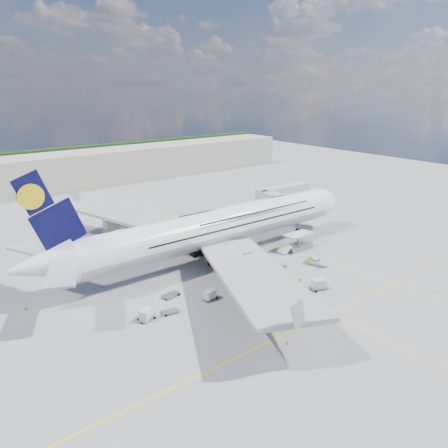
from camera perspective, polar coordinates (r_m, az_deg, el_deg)
ground at (r=85.93m, az=3.24°, el=-6.36°), size 300.00×300.00×0.00m
taxi_line_main at (r=85.93m, az=3.24°, el=-6.35°), size 0.25×220.00×0.01m
taxi_line_cross at (r=73.72m, az=13.70°, el=-11.22°), size 120.00×0.25×0.01m
taxi_line_diag at (r=101.53m, az=5.50°, el=-2.51°), size 14.16×99.06×0.01m
airliner at (r=90.83m, az=-0.71°, el=-0.32°), size 77.26×79.15×23.71m
jet_bridge at (r=117.60m, az=7.57°, el=3.75°), size 18.80×12.10×8.50m
cargo_loader at (r=98.36m, az=9.55°, el=-2.59°), size 8.53×3.20×3.67m
terminal at (r=164.87m, az=-19.11°, el=6.67°), size 180.00×16.00×12.00m
tree_line at (r=221.17m, az=-13.17°, el=9.28°), size 160.00×6.00×8.00m
dolly_row_a at (r=72.02m, az=-7.04°, el=-11.26°), size 3.06×2.08×0.41m
dolly_row_b at (r=77.12m, az=-6.96°, el=-9.15°), size 3.47×2.44×0.46m
dolly_row_c at (r=75.43m, az=-1.85°, el=-9.19°), size 2.89×1.86×1.70m
dolly_back at (r=70.39m, az=-10.11°, el=-11.55°), size 3.21×2.76×1.80m
dolly_nose_far at (r=80.53m, az=12.26°, el=-7.66°), size 3.53×2.68×1.99m
dolly_nose_near at (r=88.55m, az=7.26°, el=-5.49°), size 3.01×1.80×0.42m
baggage_tug at (r=83.50m, az=2.14°, el=-6.58°), size 2.72×2.04×1.54m
catering_truck_inner at (r=99.13m, az=-13.32°, el=-2.21°), size 7.56×4.18×4.26m
catering_truck_outer at (r=108.47m, az=-13.67°, el=-0.50°), size 7.20×2.84×4.29m
service_van at (r=91.12m, az=12.08°, el=-4.84°), size 3.08×5.09×1.32m
crew_nose at (r=103.32m, az=13.06°, el=-2.06°), size 0.68×0.71×1.64m
crew_loader at (r=96.55m, az=7.70°, el=-3.15°), size 1.04×0.96×1.73m
crew_wing at (r=74.33m, az=1.54°, el=-9.71°), size 0.56×1.01×1.63m
crew_van at (r=90.87m, az=11.11°, el=-4.65°), size 0.95×1.09×1.87m
crew_tug at (r=81.55m, az=9.92°, el=-7.42°), size 1.06×0.73×1.50m
cone_nose at (r=116.20m, az=17.62°, el=-0.51°), size 0.43×0.43×0.55m
cone_wing_left_inner at (r=95.50m, az=-9.23°, el=-3.86°), size 0.41×0.41×0.52m
cone_wing_left_outer at (r=99.20m, az=-14.49°, el=-3.38°), size 0.40×0.40×0.50m
cone_wing_right_inner at (r=84.28m, az=0.71°, el=-6.62°), size 0.47×0.47×0.60m
cone_wing_right_outer at (r=64.65m, az=8.24°, el=-15.04°), size 0.46×0.46×0.58m
cone_tail at (r=79.37m, az=-24.45°, el=-9.98°), size 0.46×0.46×0.59m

